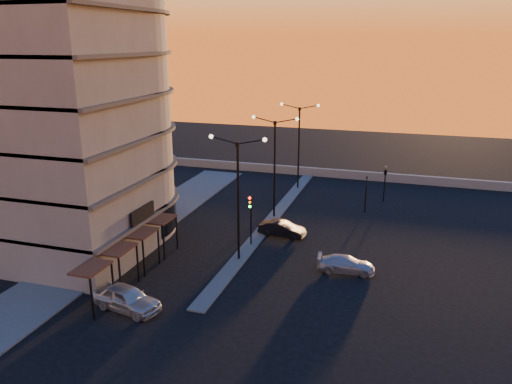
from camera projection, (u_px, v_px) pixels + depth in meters
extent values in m
plane|color=black|center=(239.00, 260.00, 37.76)|extent=(120.00, 120.00, 0.00)
cube|color=#535451|center=(143.00, 226.00, 44.41)|extent=(5.00, 40.00, 0.12)
cube|color=#535451|center=(274.00, 217.00, 46.87)|extent=(1.20, 36.00, 0.12)
cube|color=slate|center=(325.00, 173.00, 60.78)|extent=(44.00, 0.50, 1.00)
cylinder|color=slate|center=(81.00, 85.00, 39.97)|extent=(14.00, 14.00, 25.00)
cube|color=slate|center=(37.00, 91.00, 35.40)|extent=(14.00, 10.00, 25.00)
cylinder|color=black|center=(94.00, 213.00, 43.14)|extent=(14.16, 14.16, 2.40)
cube|color=black|center=(143.00, 215.00, 36.84)|extent=(0.15, 3.20, 1.20)
cylinder|color=black|center=(238.00, 204.00, 36.46)|extent=(0.18, 0.18, 9.00)
cube|color=black|center=(238.00, 144.00, 35.18)|extent=(0.25, 0.25, 0.35)
sphere|color=#FFE5B2|center=(211.00, 137.00, 35.62)|extent=(0.32, 0.32, 0.32)
sphere|color=#FFE5B2|center=(265.00, 140.00, 34.47)|extent=(0.32, 0.32, 0.32)
cylinder|color=black|center=(274.00, 171.00, 45.58)|extent=(0.18, 0.18, 9.00)
cube|color=black|center=(275.00, 123.00, 44.31)|extent=(0.25, 0.25, 0.35)
sphere|color=#FFE5B2|center=(254.00, 117.00, 44.75)|extent=(0.32, 0.32, 0.32)
sphere|color=#FFE5B2|center=(297.00, 119.00, 43.60)|extent=(0.32, 0.32, 0.32)
cylinder|color=black|center=(299.00, 149.00, 54.71)|extent=(0.18, 0.18, 9.00)
cube|color=black|center=(300.00, 109.00, 53.43)|extent=(0.25, 0.25, 0.35)
sphere|color=#FFE5B2|center=(282.00, 104.00, 53.88)|extent=(0.32, 0.32, 0.32)
sphere|color=#FFE5B2|center=(318.00, 105.00, 52.73)|extent=(0.32, 0.32, 0.32)
cylinder|color=black|center=(251.00, 227.00, 40.04)|extent=(0.12, 0.12, 3.20)
cube|color=black|center=(250.00, 202.00, 39.25)|extent=(0.28, 0.16, 1.00)
sphere|color=#FF0C05|center=(250.00, 198.00, 39.05)|extent=(0.20, 0.20, 0.20)
sphere|color=orange|center=(250.00, 202.00, 39.16)|extent=(0.20, 0.20, 0.20)
sphere|color=#0CFF26|center=(250.00, 206.00, 39.26)|extent=(0.20, 0.20, 0.20)
cylinder|color=black|center=(365.00, 198.00, 47.84)|extent=(0.12, 0.12, 2.80)
imported|color=black|center=(367.00, 180.00, 47.32)|extent=(0.13, 0.16, 0.80)
cylinder|color=black|center=(384.00, 189.00, 51.06)|extent=(0.12, 0.12, 2.80)
imported|color=black|center=(386.00, 172.00, 50.54)|extent=(0.42, 1.99, 0.80)
imported|color=#B2B7BA|center=(127.00, 298.00, 30.59)|extent=(4.79, 2.68, 1.54)
imported|color=black|center=(282.00, 229.00, 42.22)|extent=(4.07, 1.78, 1.30)
imported|color=#ABADB3|center=(346.00, 264.00, 35.65)|extent=(4.21, 2.02, 1.18)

